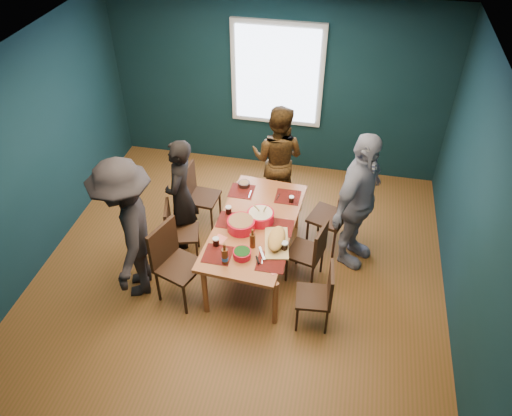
{
  "coord_description": "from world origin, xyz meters",
  "views": [
    {
      "loc": [
        1.08,
        -4.24,
        4.61
      ],
      "look_at": [
        0.17,
        0.14,
        0.96
      ],
      "focal_mm": 35.0,
      "sensor_mm": 36.0,
      "label": 1
    }
  ],
  "objects_px": {
    "chair_left_near": "(172,258)",
    "chair_right_near": "(321,293)",
    "person_far_left": "(181,195)",
    "person_near_left": "(128,231)",
    "dining_table": "(255,228)",
    "chair_right_mid": "(312,249)",
    "bowl_dumpling": "(261,216)",
    "cutting_board": "(276,240)",
    "bowl_salad": "(241,224)",
    "bowl_herbs": "(242,254)",
    "chair_right_far": "(335,213)",
    "chair_left_far": "(197,191)",
    "chair_left_mid": "(176,228)",
    "person_right": "(358,202)",
    "person_back": "(278,158)"
  },
  "relations": [
    {
      "from": "dining_table",
      "to": "chair_right_near",
      "type": "height_order",
      "value": "chair_right_near"
    },
    {
      "from": "bowl_salad",
      "to": "bowl_dumpling",
      "type": "bearing_deg",
      "value": 44.12
    },
    {
      "from": "chair_left_near",
      "to": "person_near_left",
      "type": "xyz_separation_m",
      "value": [
        -0.48,
        0.01,
        0.32
      ]
    },
    {
      "from": "chair_left_near",
      "to": "bowl_salad",
      "type": "bearing_deg",
      "value": 56.72
    },
    {
      "from": "chair_right_mid",
      "to": "cutting_board",
      "type": "xyz_separation_m",
      "value": [
        -0.4,
        -0.2,
        0.26
      ]
    },
    {
      "from": "bowl_dumpling",
      "to": "chair_right_far",
      "type": "bearing_deg",
      "value": 28.95
    },
    {
      "from": "chair_left_far",
      "to": "chair_right_mid",
      "type": "height_order",
      "value": "chair_left_far"
    },
    {
      "from": "chair_left_far",
      "to": "chair_right_near",
      "type": "relative_size",
      "value": 1.08
    },
    {
      "from": "dining_table",
      "to": "chair_right_mid",
      "type": "relative_size",
      "value": 2.19
    },
    {
      "from": "person_far_left",
      "to": "person_near_left",
      "type": "xyz_separation_m",
      "value": [
        -0.31,
        -0.89,
        0.13
      ]
    },
    {
      "from": "chair_left_far",
      "to": "chair_left_mid",
      "type": "xyz_separation_m",
      "value": [
        -0.04,
        -0.73,
        -0.04
      ]
    },
    {
      "from": "chair_right_far",
      "to": "person_back",
      "type": "bearing_deg",
      "value": 157.78
    },
    {
      "from": "person_back",
      "to": "bowl_salad",
      "type": "relative_size",
      "value": 4.78
    },
    {
      "from": "chair_left_mid",
      "to": "person_right",
      "type": "xyz_separation_m",
      "value": [
        2.16,
        0.44,
        0.43
      ]
    },
    {
      "from": "person_far_left",
      "to": "person_near_left",
      "type": "height_order",
      "value": "person_near_left"
    },
    {
      "from": "person_far_left",
      "to": "person_right",
      "type": "xyz_separation_m",
      "value": [
        2.18,
        0.13,
        0.14
      ]
    },
    {
      "from": "person_right",
      "to": "bowl_herbs",
      "type": "height_order",
      "value": "person_right"
    },
    {
      "from": "bowl_salad",
      "to": "bowl_dumpling",
      "type": "height_order",
      "value": "bowl_dumpling"
    },
    {
      "from": "cutting_board",
      "to": "chair_left_near",
      "type": "bearing_deg",
      "value": -173.58
    },
    {
      "from": "chair_left_near",
      "to": "dining_table",
      "type": "bearing_deg",
      "value": 57.37
    },
    {
      "from": "chair_right_mid",
      "to": "bowl_salad",
      "type": "relative_size",
      "value": 2.6
    },
    {
      "from": "chair_left_near",
      "to": "person_far_left",
      "type": "bearing_deg",
      "value": 120.67
    },
    {
      "from": "bowl_dumpling",
      "to": "cutting_board",
      "type": "height_order",
      "value": "bowl_dumpling"
    },
    {
      "from": "chair_left_far",
      "to": "person_far_left",
      "type": "xyz_separation_m",
      "value": [
        -0.06,
        -0.43,
        0.25
      ]
    },
    {
      "from": "person_far_left",
      "to": "bowl_dumpling",
      "type": "relative_size",
      "value": 4.8
    },
    {
      "from": "chair_right_far",
      "to": "chair_right_near",
      "type": "relative_size",
      "value": 1.16
    },
    {
      "from": "chair_right_far",
      "to": "bowl_herbs",
      "type": "height_order",
      "value": "chair_right_far"
    },
    {
      "from": "person_right",
      "to": "bowl_salad",
      "type": "height_order",
      "value": "person_right"
    },
    {
      "from": "chair_left_near",
      "to": "person_far_left",
      "type": "relative_size",
      "value": 0.65
    },
    {
      "from": "chair_left_near",
      "to": "person_near_left",
      "type": "relative_size",
      "value": 0.56
    },
    {
      "from": "person_far_left",
      "to": "person_near_left",
      "type": "bearing_deg",
      "value": -22.06
    },
    {
      "from": "chair_left_near",
      "to": "chair_right_near",
      "type": "xyz_separation_m",
      "value": [
        1.71,
        -0.08,
        -0.1
      ]
    },
    {
      "from": "chair_right_mid",
      "to": "person_right",
      "type": "height_order",
      "value": "person_right"
    },
    {
      "from": "person_right",
      "to": "bowl_herbs",
      "type": "bearing_deg",
      "value": 153.63
    },
    {
      "from": "chair_left_near",
      "to": "person_near_left",
      "type": "height_order",
      "value": "person_near_left"
    },
    {
      "from": "dining_table",
      "to": "cutting_board",
      "type": "bearing_deg",
      "value": -39.47
    },
    {
      "from": "chair_right_far",
      "to": "person_far_left",
      "type": "distance_m",
      "value": 1.96
    },
    {
      "from": "chair_left_mid",
      "to": "bowl_salad",
      "type": "height_order",
      "value": "chair_left_mid"
    },
    {
      "from": "bowl_herbs",
      "to": "chair_right_near",
      "type": "bearing_deg",
      "value": -9.76
    },
    {
      "from": "bowl_salad",
      "to": "cutting_board",
      "type": "relative_size",
      "value": 0.49
    },
    {
      "from": "person_back",
      "to": "chair_left_near",
      "type": "bearing_deg",
      "value": 73.9
    },
    {
      "from": "chair_left_mid",
      "to": "chair_right_far",
      "type": "distance_m",
      "value": 2.01
    },
    {
      "from": "bowl_dumpling",
      "to": "bowl_herbs",
      "type": "xyz_separation_m",
      "value": [
        -0.08,
        -0.64,
        -0.02
      ]
    },
    {
      "from": "chair_left_far",
      "to": "bowl_herbs",
      "type": "height_order",
      "value": "chair_left_far"
    },
    {
      "from": "person_far_left",
      "to": "person_right",
      "type": "height_order",
      "value": "person_right"
    },
    {
      "from": "chair_left_far",
      "to": "chair_left_near",
      "type": "height_order",
      "value": "chair_left_near"
    },
    {
      "from": "bowl_herbs",
      "to": "cutting_board",
      "type": "bearing_deg",
      "value": 39.77
    },
    {
      "from": "chair_left_far",
      "to": "bowl_dumpling",
      "type": "relative_size",
      "value": 2.79
    },
    {
      "from": "chair_left_far",
      "to": "chair_left_near",
      "type": "distance_m",
      "value": 1.34
    },
    {
      "from": "chair_right_near",
      "to": "person_back",
      "type": "relative_size",
      "value": 0.53
    }
  ]
}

